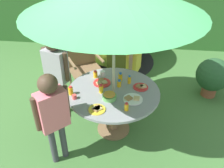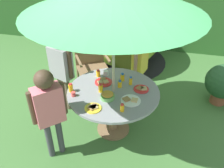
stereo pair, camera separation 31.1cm
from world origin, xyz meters
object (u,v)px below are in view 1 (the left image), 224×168
object	(u,v)px
plate_far_left	(97,109)
cup_near	(74,97)
snack_bowl	(109,96)
juice_bottle_mid_right	(95,74)
garden_table	(114,99)
juice_bottle_spot_a	(101,89)
juice_bottle_front_edge	(120,77)
juice_bottle_near_left	(119,83)
cup_far	(103,74)
child_in_pink_shirt	(52,110)
potted_plant	(213,76)
juice_bottle_far_right	(71,91)
plate_back_edge	(133,99)
child_in_yellow_shirt	(134,58)
wooden_chair	(84,63)
child_in_grey_shirt	(56,66)
dome_tent	(110,30)
juice_bottle_center_back	(129,80)
juice_bottle_center_front	(126,107)
plate_near_right	(102,82)
plate_mid_left	(141,87)

from	to	relation	value
plate_far_left	cup_near	size ratio (longest dim) A/B	3.43
snack_bowl	juice_bottle_mid_right	distance (m)	0.55
garden_table	juice_bottle_spot_a	size ratio (longest dim) A/B	10.09
plate_far_left	juice_bottle_front_edge	bearing A→B (deg)	72.31
juice_bottle_near_left	cup_far	bearing A→B (deg)	136.43
child_in_pink_shirt	juice_bottle_near_left	distance (m)	0.99
child_in_pink_shirt	cup_far	world-z (taller)	child_in_pink_shirt
potted_plant	child_in_pink_shirt	world-z (taller)	child_in_pink_shirt
juice_bottle_far_right	snack_bowl	bearing A→B (deg)	-3.99
plate_back_edge	plate_far_left	size ratio (longest dim) A/B	1.22
child_in_yellow_shirt	cup_far	world-z (taller)	child_in_yellow_shirt
juice_bottle_near_left	cup_near	bearing A→B (deg)	-147.78
wooden_chair	child_in_pink_shirt	size ratio (longest dim) A/B	0.76
child_in_grey_shirt	juice_bottle_spot_a	world-z (taller)	child_in_grey_shirt
juice_bottle_far_right	plate_far_left	bearing A→B (deg)	-35.01
dome_tent	potted_plant	xyz separation A→B (m)	(1.88, -1.11, -0.30)
potted_plant	snack_bowl	xyz separation A→B (m)	(-1.61, -1.22, 0.34)
child_in_yellow_shirt	juice_bottle_center_back	distance (m)	0.65
juice_bottle_center_back	wooden_chair	bearing A→B (deg)	135.88
potted_plant	juice_bottle_near_left	xyz separation A→B (m)	(-1.51, -0.93, 0.34)
wooden_chair	juice_bottle_far_right	world-z (taller)	wooden_chair
juice_bottle_center_front	juice_bottle_center_back	distance (m)	0.58
child_in_pink_shirt	cup_far	xyz separation A→B (m)	(0.43, 0.96, -0.07)
plate_near_right	juice_bottle_spot_a	xyz separation A→B (m)	(0.02, -0.22, 0.05)
plate_far_left	juice_bottle_center_front	xyz separation A→B (m)	(0.35, 0.04, 0.04)
child_in_grey_shirt	plate_near_right	distance (m)	0.73
juice_bottle_near_left	juice_bottle_front_edge	world-z (taller)	juice_bottle_front_edge
snack_bowl	juice_bottle_center_back	distance (m)	0.45
child_in_grey_shirt	juice_bottle_near_left	xyz separation A→B (m)	(0.94, -0.22, -0.09)
dome_tent	juice_bottle_center_front	size ratio (longest dim) A/B	22.76
plate_far_left	juice_bottle_center_front	size ratio (longest dim) A/B	1.93
plate_far_left	juice_bottle_far_right	xyz separation A→B (m)	(-0.39, 0.27, 0.04)
juice_bottle_spot_a	plate_near_right	bearing A→B (deg)	96.11
dome_tent	child_in_pink_shirt	distance (m)	2.77
snack_bowl	juice_bottle_center_front	bearing A→B (deg)	-41.24
child_in_grey_shirt	snack_bowl	distance (m)	0.99
juice_bottle_near_left	juice_bottle_spot_a	size ratio (longest dim) A/B	0.86
wooden_chair	plate_far_left	xyz separation A→B (m)	(0.48, -1.42, 0.18)
plate_mid_left	plate_far_left	world-z (taller)	same
juice_bottle_center_front	juice_bottle_center_back	size ratio (longest dim) A/B	0.87
wooden_chair	cup_near	distance (m)	1.26
plate_back_edge	juice_bottle_center_front	world-z (taller)	juice_bottle_center_front
potted_plant	plate_back_edge	world-z (taller)	plate_back_edge
garden_table	juice_bottle_near_left	xyz separation A→B (m)	(0.06, 0.11, 0.18)
plate_back_edge	juice_bottle_far_right	world-z (taller)	juice_bottle_far_right
juice_bottle_center_front	cup_far	xyz separation A→B (m)	(-0.39, 0.73, -0.01)
snack_bowl	child_in_pink_shirt	bearing A→B (deg)	-144.24
plate_near_right	juice_bottle_mid_right	xyz separation A→B (m)	(-0.11, 0.14, 0.04)
wooden_chair	juice_bottle_spot_a	bearing A→B (deg)	-98.04
plate_mid_left	juice_bottle_far_right	bearing A→B (deg)	-164.00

